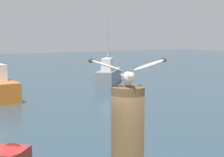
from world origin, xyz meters
The scene contains 3 objects.
mooring_post centered at (-0.96, -0.26, 2.02)m, with size 0.30×0.30×1.11m, color brown.
seagull centered at (-0.96, -0.27, 2.70)m, with size 0.66×0.41×0.26m.
boat_grey centered at (10.14, 16.34, 0.57)m, with size 3.97×4.05×4.27m.
Camera 1 is at (-2.86, -2.77, 3.01)m, focal length 57.57 mm.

